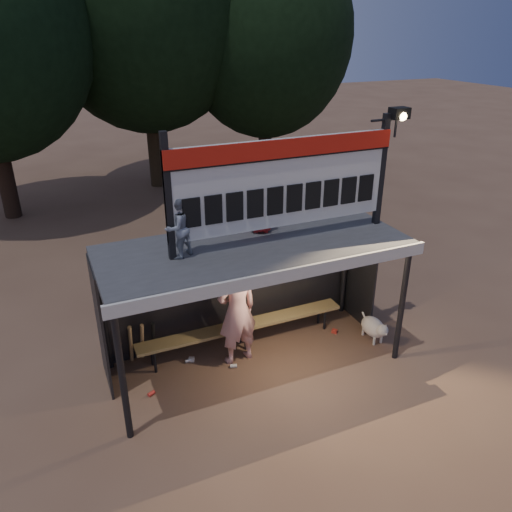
{
  "coord_description": "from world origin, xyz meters",
  "views": [
    {
      "loc": [
        -2.93,
        -6.74,
        5.52
      ],
      "look_at": [
        0.2,
        0.4,
        1.9
      ],
      "focal_mm": 35.0,
      "sensor_mm": 36.0,
      "label": 1
    }
  ],
  "objects": [
    {
      "name": "bats",
      "position": [
        -1.82,
        0.82,
        0.43
      ],
      "size": [
        0.47,
        0.33,
        0.84
      ],
      "color": "#987447",
      "rests_on": "ground"
    },
    {
      "name": "player",
      "position": [
        -0.25,
        0.19,
        1.02
      ],
      "size": [
        0.81,
        0.6,
        2.05
      ],
      "primitive_type": "imported",
      "rotation": [
        0.0,
        0.0,
        3.29
      ],
      "color": "white",
      "rests_on": "ground"
    },
    {
      "name": "litter",
      "position": [
        -0.38,
        0.29,
        0.04
      ],
      "size": [
        3.85,
        0.91,
        0.08
      ],
      "color": "#AE2A1D",
      "rests_on": "ground"
    },
    {
      "name": "child_b",
      "position": [
        0.31,
        0.45,
        2.78
      ],
      "size": [
        0.53,
        0.46,
        0.93
      ],
      "primitive_type": "imported",
      "rotation": [
        0.0,
        0.0,
        2.71
      ],
      "color": "#AA1A1C",
      "rests_on": "dugout_shelter"
    },
    {
      "name": "ground",
      "position": [
        0.0,
        0.0,
        0.0
      ],
      "size": [
        80.0,
        80.0,
        0.0
      ],
      "primitive_type": "plane",
      "color": "brown",
      "rests_on": "ground"
    },
    {
      "name": "tree_mid",
      "position": [
        1.0,
        11.5,
        6.17
      ],
      "size": [
        7.22,
        7.22,
        10.36
      ],
      "color": "#322416",
      "rests_on": "ground"
    },
    {
      "name": "tree_right",
      "position": [
        5.0,
        10.5,
        5.19
      ],
      "size": [
        6.08,
        6.08,
        8.72
      ],
      "color": "#301E15",
      "rests_on": "ground"
    },
    {
      "name": "dog",
      "position": [
        2.37,
        -0.28,
        0.28
      ],
      "size": [
        0.36,
        0.81,
        0.49
      ],
      "color": "beige",
      "rests_on": "ground"
    },
    {
      "name": "child_a",
      "position": [
        -1.24,
        0.02,
        2.79
      ],
      "size": [
        0.58,
        0.54,
        0.95
      ],
      "primitive_type": "imported",
      "rotation": [
        0.0,
        0.0,
        3.67
      ],
      "color": "gray",
      "rests_on": "dugout_shelter"
    },
    {
      "name": "scoreboard_assembly",
      "position": [
        0.56,
        -0.01,
        3.32
      ],
      "size": [
        4.1,
        0.27,
        1.99
      ],
      "color": "black",
      "rests_on": "dugout_shelter"
    },
    {
      "name": "bench",
      "position": [
        0.0,
        0.55,
        0.43
      ],
      "size": [
        4.0,
        0.35,
        0.48
      ],
      "color": "olive",
      "rests_on": "ground"
    },
    {
      "name": "dugout_shelter",
      "position": [
        0.0,
        0.24,
        1.85
      ],
      "size": [
        5.1,
        2.08,
        2.32
      ],
      "color": "#373739",
      "rests_on": "ground"
    }
  ]
}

